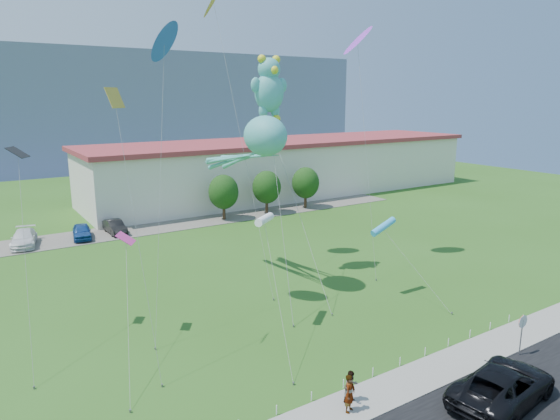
{
  "coord_description": "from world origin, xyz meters",
  "views": [
    {
      "loc": [
        -15.93,
        -18.51,
        14.32
      ],
      "look_at": [
        1.2,
        8.0,
        7.2
      ],
      "focal_mm": 32.0,
      "sensor_mm": 36.0,
      "label": 1
    }
  ],
  "objects_px": {
    "stop_sign": "(522,325)",
    "parked_car_white": "(24,238)",
    "warehouse": "(289,166)",
    "parked_car_blue": "(82,231)",
    "suv": "(503,385)",
    "pedestrian_left": "(350,393)",
    "pedestrian_right": "(351,386)",
    "teddy_bear_kite": "(269,87)",
    "octopus_kite": "(256,146)",
    "parked_car_black": "(115,227)"
  },
  "relations": [
    {
      "from": "pedestrian_right",
      "to": "teddy_bear_kite",
      "type": "xyz_separation_m",
      "value": [
        6.18,
        17.34,
        14.19
      ]
    },
    {
      "from": "suv",
      "to": "pedestrian_left",
      "type": "xyz_separation_m",
      "value": [
        -6.65,
        3.36,
        0.07
      ]
    },
    {
      "from": "pedestrian_left",
      "to": "warehouse",
      "type": "bearing_deg",
      "value": 34.57
    },
    {
      "from": "warehouse",
      "to": "teddy_bear_kite",
      "type": "relative_size",
      "value": 3.49
    },
    {
      "from": "stop_sign",
      "to": "octopus_kite",
      "type": "height_order",
      "value": "octopus_kite"
    },
    {
      "from": "warehouse",
      "to": "octopus_kite",
      "type": "distance_m",
      "value": 39.51
    },
    {
      "from": "parked_car_black",
      "to": "teddy_bear_kite",
      "type": "height_order",
      "value": "teddy_bear_kite"
    },
    {
      "from": "pedestrian_left",
      "to": "teddy_bear_kite",
      "type": "height_order",
      "value": "teddy_bear_kite"
    },
    {
      "from": "pedestrian_right",
      "to": "warehouse",
      "type": "bearing_deg",
      "value": 57.28
    },
    {
      "from": "parked_car_blue",
      "to": "stop_sign",
      "type": "bearing_deg",
      "value": -58.77
    },
    {
      "from": "parked_car_blue",
      "to": "teddy_bear_kite",
      "type": "height_order",
      "value": "teddy_bear_kite"
    },
    {
      "from": "warehouse",
      "to": "stop_sign",
      "type": "height_order",
      "value": "warehouse"
    },
    {
      "from": "stop_sign",
      "to": "pedestrian_left",
      "type": "height_order",
      "value": "stop_sign"
    },
    {
      "from": "stop_sign",
      "to": "parked_car_white",
      "type": "height_order",
      "value": "stop_sign"
    },
    {
      "from": "parked_car_white",
      "to": "octopus_kite",
      "type": "xyz_separation_m",
      "value": [
        13.87,
        -21.74,
        10.09
      ]
    },
    {
      "from": "pedestrian_right",
      "to": "teddy_bear_kite",
      "type": "bearing_deg",
      "value": 68.3
    },
    {
      "from": "parked_car_blue",
      "to": "parked_car_black",
      "type": "distance_m",
      "value": 3.44
    },
    {
      "from": "warehouse",
      "to": "suv",
      "type": "height_order",
      "value": "warehouse"
    },
    {
      "from": "pedestrian_left",
      "to": "pedestrian_right",
      "type": "distance_m",
      "value": 0.78
    },
    {
      "from": "suv",
      "to": "pedestrian_left",
      "type": "height_order",
      "value": "pedestrian_left"
    },
    {
      "from": "octopus_kite",
      "to": "suv",
      "type": "bearing_deg",
      "value": -83.52
    },
    {
      "from": "parked_car_blue",
      "to": "teddy_bear_kite",
      "type": "distance_m",
      "value": 26.55
    },
    {
      "from": "suv",
      "to": "octopus_kite",
      "type": "distance_m",
      "value": 21.96
    },
    {
      "from": "pedestrian_left",
      "to": "parked_car_blue",
      "type": "distance_m",
      "value": 37.71
    },
    {
      "from": "parked_car_blue",
      "to": "warehouse",
      "type": "bearing_deg",
      "value": 25.7
    },
    {
      "from": "suv",
      "to": "pedestrian_right",
      "type": "bearing_deg",
      "value": 49.11
    },
    {
      "from": "stop_sign",
      "to": "suv",
      "type": "xyz_separation_m",
      "value": [
        -4.93,
        -2.16,
        -0.92
      ]
    },
    {
      "from": "parked_car_blue",
      "to": "pedestrian_right",
      "type": "bearing_deg",
      "value": -73.67
    },
    {
      "from": "parked_car_white",
      "to": "parked_car_blue",
      "type": "xyz_separation_m",
      "value": [
        5.36,
        -0.33,
        -0.02
      ]
    },
    {
      "from": "stop_sign",
      "to": "parked_car_black",
      "type": "relative_size",
      "value": 0.57
    },
    {
      "from": "warehouse",
      "to": "parked_car_white",
      "type": "height_order",
      "value": "warehouse"
    },
    {
      "from": "parked_car_blue",
      "to": "suv",
      "type": "bearing_deg",
      "value": -66.09
    },
    {
      "from": "suv",
      "to": "parked_car_white",
      "type": "bearing_deg",
      "value": 13.01
    },
    {
      "from": "warehouse",
      "to": "pedestrian_left",
      "type": "relative_size",
      "value": 33.27
    },
    {
      "from": "parked_car_black",
      "to": "parked_car_blue",
      "type": "bearing_deg",
      "value": -178.14
    },
    {
      "from": "parked_car_blue",
      "to": "octopus_kite",
      "type": "xyz_separation_m",
      "value": [
        8.51,
        -21.41,
        10.1
      ]
    },
    {
      "from": "suv",
      "to": "parked_car_white",
      "type": "distance_m",
      "value": 44.21
    },
    {
      "from": "warehouse",
      "to": "stop_sign",
      "type": "xyz_separation_m",
      "value": [
        -16.5,
        -48.21,
        -2.26
      ]
    },
    {
      "from": "stop_sign",
      "to": "parked_car_black",
      "type": "xyz_separation_m",
      "value": [
        -12.22,
        38.93,
        -1.09
      ]
    },
    {
      "from": "stop_sign",
      "to": "teddy_bear_kite",
      "type": "bearing_deg",
      "value": 104.25
    },
    {
      "from": "teddy_bear_kite",
      "to": "pedestrian_left",
      "type": "bearing_deg",
      "value": -110.64
    },
    {
      "from": "pedestrian_left",
      "to": "parked_car_white",
      "type": "relative_size",
      "value": 0.35
    },
    {
      "from": "suv",
      "to": "pedestrian_right",
      "type": "xyz_separation_m",
      "value": [
        -6.1,
        3.9,
        -0.05
      ]
    },
    {
      "from": "parked_car_blue",
      "to": "parked_car_black",
      "type": "relative_size",
      "value": 1.01
    },
    {
      "from": "stop_sign",
      "to": "pedestrian_right",
      "type": "relative_size",
      "value": 1.56
    },
    {
      "from": "stop_sign",
      "to": "parked_car_white",
      "type": "bearing_deg",
      "value": 118.3
    },
    {
      "from": "pedestrian_right",
      "to": "teddy_bear_kite",
      "type": "height_order",
      "value": "teddy_bear_kite"
    },
    {
      "from": "parked_car_blue",
      "to": "parked_car_white",
      "type": "bearing_deg",
      "value": -174.34
    },
    {
      "from": "parked_car_white",
      "to": "teddy_bear_kite",
      "type": "relative_size",
      "value": 0.3
    },
    {
      "from": "suv",
      "to": "parked_car_white",
      "type": "relative_size",
      "value": 1.21
    }
  ]
}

